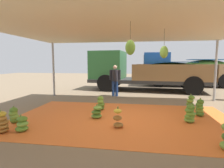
{
  "coord_description": "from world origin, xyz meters",
  "views": [
    {
      "loc": [
        0.54,
        -5.4,
        1.69
      ],
      "look_at": [
        -0.59,
        1.84,
        0.84
      ],
      "focal_mm": 29.49,
      "sensor_mm": 36.0,
      "label": 1
    }
  ],
  "objects_px": {
    "banana_bunch_9": "(101,104)",
    "cargo_truck_main": "(143,71)",
    "cargo_truck_far": "(185,69)",
    "banana_bunch_3": "(14,116)",
    "banana_bunch_0": "(118,119)",
    "banana_bunch_4": "(190,114)",
    "banana_bunch_1": "(200,108)",
    "banana_bunch_2": "(97,112)",
    "banana_bunch_7": "(22,124)",
    "worker_1": "(115,78)",
    "banana_bunch_6": "(1,123)",
    "banana_bunch_5": "(190,103)"
  },
  "relations": [
    {
      "from": "banana_bunch_9",
      "to": "cargo_truck_main",
      "type": "height_order",
      "value": "cargo_truck_main"
    },
    {
      "from": "cargo_truck_far",
      "to": "cargo_truck_main",
      "type": "bearing_deg",
      "value": -139.91
    },
    {
      "from": "banana_bunch_3",
      "to": "cargo_truck_far",
      "type": "xyz_separation_m",
      "value": [
        6.68,
        9.5,
        1.01
      ]
    },
    {
      "from": "banana_bunch_0",
      "to": "banana_bunch_4",
      "type": "distance_m",
      "value": 2.09
    },
    {
      "from": "banana_bunch_1",
      "to": "cargo_truck_far",
      "type": "xyz_separation_m",
      "value": [
        1.34,
        8.02,
        0.96
      ]
    },
    {
      "from": "banana_bunch_2",
      "to": "banana_bunch_7",
      "type": "xyz_separation_m",
      "value": [
        -1.57,
        -1.33,
        -0.0
      ]
    },
    {
      "from": "banana_bunch_7",
      "to": "worker_1",
      "type": "height_order",
      "value": "worker_1"
    },
    {
      "from": "banana_bunch_9",
      "to": "worker_1",
      "type": "xyz_separation_m",
      "value": [
        0.12,
        2.87,
        0.67
      ]
    },
    {
      "from": "banana_bunch_6",
      "to": "cargo_truck_far",
      "type": "height_order",
      "value": "cargo_truck_far"
    },
    {
      "from": "banana_bunch_7",
      "to": "banana_bunch_9",
      "type": "bearing_deg",
      "value": 57.31
    },
    {
      "from": "banana_bunch_9",
      "to": "banana_bunch_4",
      "type": "bearing_deg",
      "value": -18.88
    },
    {
      "from": "banana_bunch_4",
      "to": "banana_bunch_5",
      "type": "xyz_separation_m",
      "value": [
        0.38,
        1.48,
        0.01
      ]
    },
    {
      "from": "banana_bunch_6",
      "to": "worker_1",
      "type": "height_order",
      "value": "worker_1"
    },
    {
      "from": "banana_bunch_2",
      "to": "banana_bunch_4",
      "type": "relative_size",
      "value": 0.79
    },
    {
      "from": "banana_bunch_5",
      "to": "banana_bunch_6",
      "type": "height_order",
      "value": "banana_bunch_5"
    },
    {
      "from": "banana_bunch_3",
      "to": "banana_bunch_5",
      "type": "bearing_deg",
      "value": 23.56
    },
    {
      "from": "cargo_truck_main",
      "to": "banana_bunch_0",
      "type": "bearing_deg",
      "value": -95.92
    },
    {
      "from": "banana_bunch_1",
      "to": "worker_1",
      "type": "xyz_separation_m",
      "value": [
        -3.13,
        3.15,
        0.65
      ]
    },
    {
      "from": "banana_bunch_2",
      "to": "banana_bunch_3",
      "type": "xyz_separation_m",
      "value": [
        -2.18,
        -0.8,
        0.03
      ]
    },
    {
      "from": "banana_bunch_1",
      "to": "banana_bunch_5",
      "type": "xyz_separation_m",
      "value": [
        -0.08,
        0.81,
        -0.01
      ]
    },
    {
      "from": "banana_bunch_0",
      "to": "banana_bunch_7",
      "type": "height_order",
      "value": "banana_bunch_0"
    },
    {
      "from": "banana_bunch_3",
      "to": "banana_bunch_6",
      "type": "height_order",
      "value": "banana_bunch_6"
    },
    {
      "from": "banana_bunch_3",
      "to": "banana_bunch_7",
      "type": "xyz_separation_m",
      "value": [
        0.62,
        -0.53,
        -0.04
      ]
    },
    {
      "from": "cargo_truck_main",
      "to": "banana_bunch_2",
      "type": "bearing_deg",
      "value": -103.23
    },
    {
      "from": "banana_bunch_3",
      "to": "banana_bunch_9",
      "type": "relative_size",
      "value": 0.9
    },
    {
      "from": "banana_bunch_1",
      "to": "banana_bunch_6",
      "type": "distance_m",
      "value": 5.6
    },
    {
      "from": "banana_bunch_0",
      "to": "banana_bunch_6",
      "type": "bearing_deg",
      "value": -163.57
    },
    {
      "from": "worker_1",
      "to": "banana_bunch_9",
      "type": "bearing_deg",
      "value": -92.32
    },
    {
      "from": "banana_bunch_3",
      "to": "cargo_truck_far",
      "type": "distance_m",
      "value": 11.66
    },
    {
      "from": "banana_bunch_2",
      "to": "banana_bunch_7",
      "type": "height_order",
      "value": "banana_bunch_2"
    },
    {
      "from": "banana_bunch_2",
      "to": "cargo_truck_far",
      "type": "xyz_separation_m",
      "value": [
        4.5,
        8.7,
        1.04
      ]
    },
    {
      "from": "banana_bunch_2",
      "to": "banana_bunch_1",
      "type": "bearing_deg",
      "value": 12.24
    },
    {
      "from": "banana_bunch_7",
      "to": "cargo_truck_far",
      "type": "height_order",
      "value": "cargo_truck_far"
    },
    {
      "from": "banana_bunch_4",
      "to": "cargo_truck_main",
      "type": "height_order",
      "value": "cargo_truck_main"
    },
    {
      "from": "banana_bunch_6",
      "to": "banana_bunch_7",
      "type": "relative_size",
      "value": 1.35
    },
    {
      "from": "banana_bunch_6",
      "to": "cargo_truck_main",
      "type": "height_order",
      "value": "cargo_truck_main"
    },
    {
      "from": "banana_bunch_2",
      "to": "banana_bunch_5",
      "type": "bearing_deg",
      "value": 25.89
    },
    {
      "from": "banana_bunch_4",
      "to": "banana_bunch_7",
      "type": "xyz_separation_m",
      "value": [
        -4.26,
        -1.35,
        -0.06
      ]
    },
    {
      "from": "banana_bunch_2",
      "to": "banana_bunch_5",
      "type": "xyz_separation_m",
      "value": [
        3.08,
        1.5,
        0.07
      ]
    },
    {
      "from": "banana_bunch_7",
      "to": "worker_1",
      "type": "bearing_deg",
      "value": 72.89
    },
    {
      "from": "banana_bunch_4",
      "to": "cargo_truck_far",
      "type": "distance_m",
      "value": 8.93
    },
    {
      "from": "banana_bunch_1",
      "to": "banana_bunch_3",
      "type": "distance_m",
      "value": 5.54
    },
    {
      "from": "banana_bunch_6",
      "to": "banana_bunch_9",
      "type": "xyz_separation_m",
      "value": [
        1.91,
        2.47,
        -0.01
      ]
    },
    {
      "from": "banana_bunch_5",
      "to": "banana_bunch_6",
      "type": "xyz_separation_m",
      "value": [
        -5.08,
        -3.0,
        -0.0
      ]
    },
    {
      "from": "banana_bunch_2",
      "to": "banana_bunch_5",
      "type": "height_order",
      "value": "banana_bunch_5"
    },
    {
      "from": "banana_bunch_0",
      "to": "banana_bunch_3",
      "type": "bearing_deg",
      "value": -177.96
    },
    {
      "from": "worker_1",
      "to": "banana_bunch_1",
      "type": "bearing_deg",
      "value": -45.18
    },
    {
      "from": "cargo_truck_far",
      "to": "banana_bunch_7",
      "type": "bearing_deg",
      "value": -121.14
    },
    {
      "from": "cargo_truck_main",
      "to": "cargo_truck_far",
      "type": "height_order",
      "value": "same"
    },
    {
      "from": "banana_bunch_5",
      "to": "banana_bunch_9",
      "type": "bearing_deg",
      "value": -170.51
    }
  ]
}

